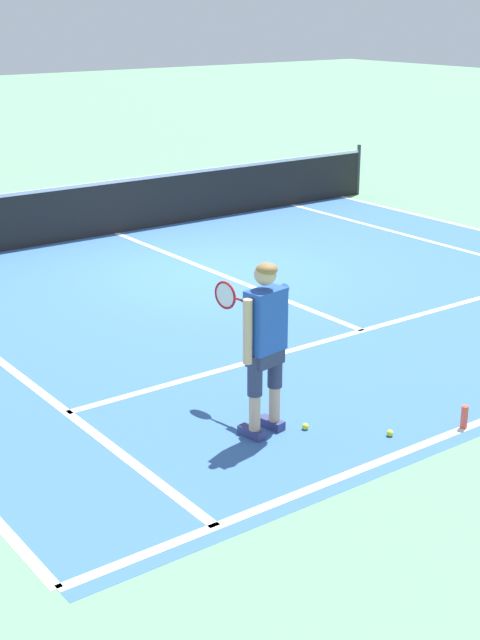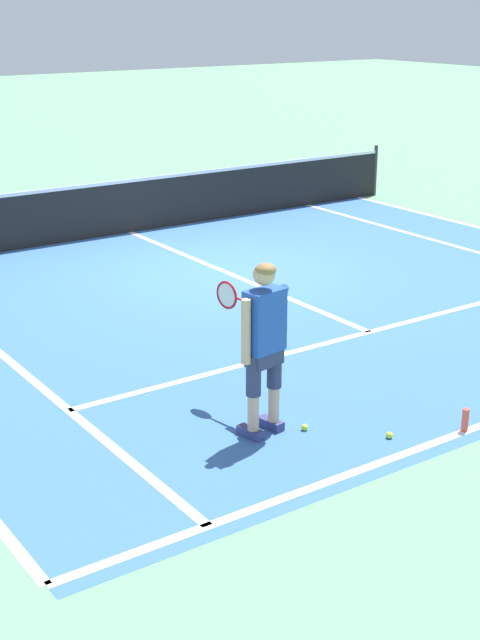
% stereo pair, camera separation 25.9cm
% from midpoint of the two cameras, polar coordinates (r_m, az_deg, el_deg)
% --- Properties ---
extents(ground_plane, '(80.00, 80.00, 0.00)m').
position_cam_midpoint_polar(ground_plane, '(14.07, -2.18, 3.03)').
color(ground_plane, '#609E70').
extents(court_inner_surface, '(10.98, 9.43, 0.00)m').
position_cam_midpoint_polar(court_inner_surface, '(12.96, 1.38, 1.61)').
color(court_inner_surface, '#3866A8').
rests_on(court_inner_surface, ground).
extents(line_service, '(8.23, 0.10, 0.01)m').
position_cam_midpoint_polar(line_service, '(11.61, 7.07, -0.66)').
color(line_service, white).
rests_on(line_service, ground).
extents(line_centre_service, '(0.10, 6.40, 0.01)m').
position_cam_midpoint_polar(line_centre_service, '(13.98, -1.92, 2.95)').
color(line_centre_service, white).
rests_on(line_centre_service, ground).
extents(line_singles_right, '(0.10, 9.03, 0.01)m').
position_cam_midpoint_polar(line_singles_right, '(15.72, 13.37, 4.28)').
color(line_singles_right, white).
rests_on(line_singles_right, ground).
extents(tennis_net, '(11.96, 0.08, 1.07)m').
position_cam_midpoint_polar(tennis_net, '(16.52, -8.30, 7.09)').
color(tennis_net, '#333338').
rests_on(tennis_net, ground).
extents(tennis_player, '(0.60, 1.18, 1.71)m').
position_cam_midpoint_polar(tennis_player, '(8.48, 0.62, -1.06)').
color(tennis_player, navy).
rests_on(tennis_player, ground).
extents(tennis_ball_near_feet, '(0.07, 0.07, 0.07)m').
position_cam_midpoint_polar(tennis_ball_near_feet, '(8.88, 8.57, -7.04)').
color(tennis_ball_near_feet, '#CCE02D').
rests_on(tennis_ball_near_feet, ground).
extents(tennis_ball_by_baseline, '(0.07, 0.07, 0.07)m').
position_cam_midpoint_polar(tennis_ball_by_baseline, '(8.92, 3.29, -6.69)').
color(tennis_ball_by_baseline, '#CCE02D').
rests_on(tennis_ball_by_baseline, ground).
extents(water_bottle, '(0.07, 0.07, 0.23)m').
position_cam_midpoint_polar(water_bottle, '(9.14, 13.11, -5.95)').
color(water_bottle, '#E04C38').
rests_on(water_bottle, ground).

